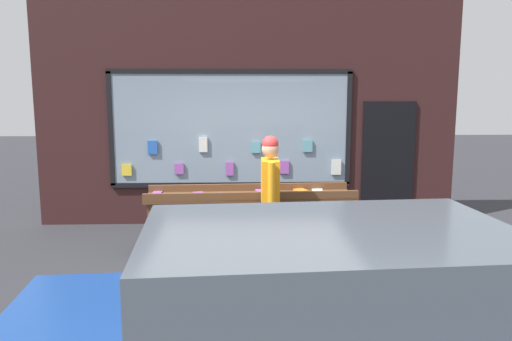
# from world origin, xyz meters

# --- Properties ---
(ground_plane) EXTENTS (40.00, 40.00, 0.00)m
(ground_plane) POSITION_xyz_m (0.00, 0.00, 0.00)
(ground_plane) COLOR #2D2D33
(shopfront_facade) EXTENTS (7.11, 0.29, 3.78)m
(shopfront_facade) POSITION_xyz_m (0.02, 2.39, 1.86)
(shopfront_facade) COLOR #331919
(shopfront_facade) RESTS_ON ground_plane
(display_table_main) EXTENTS (2.96, 0.82, 0.91)m
(display_table_main) POSITION_xyz_m (-0.00, 0.80, 0.75)
(display_table_main) COLOR brown
(display_table_main) RESTS_ON ground_plane
(person_browsing) EXTENTS (0.22, 0.67, 1.71)m
(person_browsing) POSITION_xyz_m (0.24, 0.17, 1.00)
(person_browsing) COLOR #2D334C
(person_browsing) RESTS_ON ground_plane
(small_dog) EXTENTS (0.30, 0.55, 0.40)m
(small_dog) POSITION_xyz_m (-0.17, 0.05, 0.27)
(small_dog) COLOR #99724C
(small_dog) RESTS_ON ground_plane
(parked_car) EXTENTS (4.30, 2.13, 1.41)m
(parked_car) POSITION_xyz_m (0.41, -3.11, 0.74)
(parked_car) COLOR navy
(parked_car) RESTS_ON ground_plane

